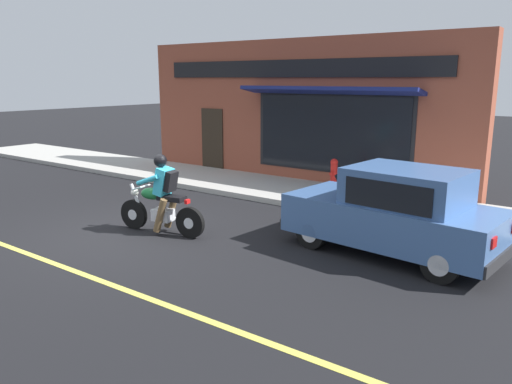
# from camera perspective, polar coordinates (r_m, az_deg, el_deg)

# --- Properties ---
(ground_plane) EXTENTS (80.00, 80.00, 0.00)m
(ground_plane) POSITION_cam_1_polar(r_m,az_deg,el_deg) (10.43, -14.69, -4.67)
(ground_plane) COLOR black
(sidewalk_curb) EXTENTS (2.60, 22.00, 0.14)m
(sidewalk_curb) POSITION_cam_1_polar(r_m,az_deg,el_deg) (15.89, -7.54, 1.86)
(sidewalk_curb) COLOR #ADAAA3
(sidewalk_curb) RESTS_ON ground
(storefront_building) EXTENTS (1.25, 10.96, 4.20)m
(storefront_building) POSITION_cam_1_polar(r_m,az_deg,el_deg) (15.07, 4.50, 9.16)
(storefront_building) COLOR brown
(storefront_building) RESTS_ON ground
(motorcycle_with_rider) EXTENTS (0.67, 2.01, 1.62)m
(motorcycle_with_rider) POSITION_cam_1_polar(r_m,az_deg,el_deg) (10.15, -10.77, -0.99)
(motorcycle_with_rider) COLOR black
(motorcycle_with_rider) RESTS_ON ground
(car_hatchback) EXTENTS (2.00, 3.92, 1.57)m
(car_hatchback) POSITION_cam_1_polar(r_m,az_deg,el_deg) (9.10, 15.64, -2.28)
(car_hatchback) COLOR black
(car_hatchback) RESTS_ON ground
(fire_hydrant) EXTENTS (0.36, 0.24, 0.88)m
(fire_hydrant) POSITION_cam_1_polar(r_m,az_deg,el_deg) (13.29, 8.88, 1.87)
(fire_hydrant) COLOR red
(fire_hydrant) RESTS_ON sidewalk_curb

